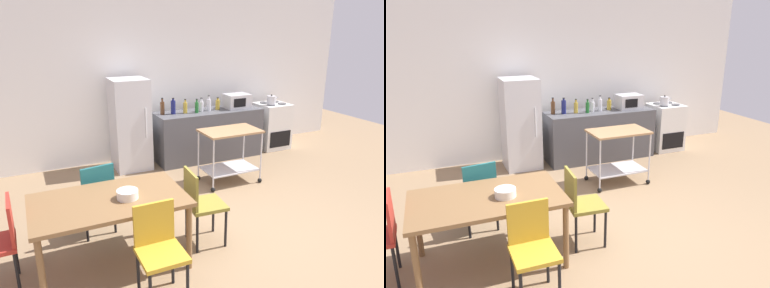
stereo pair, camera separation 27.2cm
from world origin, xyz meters
The scene contains 20 objects.
ground_plane centered at (0.00, 0.00, 0.00)m, with size 12.00×12.00×0.00m, color #8C7051.
back_wall centered at (0.00, 3.20, 1.45)m, with size 8.40×0.12×2.90m, color white.
kitchen_counter centered at (0.90, 2.60, 0.45)m, with size 2.00×0.64×0.90m, color #4C4C51.
dining_table centered at (-1.51, 0.09, 0.67)m, with size 1.50×0.90×0.75m.
chair_teal centered at (-1.53, 0.77, 0.52)m, with size 0.46×0.46×0.89m.
chair_olive centered at (-0.52, 0.06, 0.52)m, with size 0.43×0.43×0.89m.
chair_mustard centered at (-1.24, -0.56, 0.52)m, with size 0.40×0.40×0.89m.
stove_oven centered at (2.35, 2.62, 0.45)m, with size 0.60×0.61×0.92m.
refrigerator centered at (-0.55, 2.70, 0.78)m, with size 0.60×0.63×1.55m.
kitchen_cart centered at (0.67, 1.45, 0.57)m, with size 0.91×0.57×0.85m.
bottle_wine centered at (0.03, 2.67, 1.02)m, with size 0.07×0.07×0.29m.
bottle_hot_sauce centered at (0.21, 2.62, 1.02)m, with size 0.08×0.08×0.28m.
bottle_olive_oil centered at (0.43, 2.60, 1.00)m, with size 0.07×0.07×0.25m.
bottle_vinegar centered at (0.63, 2.54, 1.00)m, with size 0.07×0.07×0.25m.
bottle_soy_sauce centered at (0.76, 2.61, 1.00)m, with size 0.08×0.08×0.24m.
bottle_sparkling_water centered at (0.91, 2.61, 1.01)m, with size 0.08×0.08×0.28m.
bottle_soda centered at (1.09, 2.61, 1.00)m, with size 0.08×0.08×0.23m.
microwave centered at (1.49, 2.59, 1.03)m, with size 0.46×0.35×0.26m.
fruit_bowl centered at (-1.34, 0.02, 0.79)m, with size 0.21×0.21×0.09m, color white.
kettle centered at (2.23, 2.52, 1.00)m, with size 0.24×0.17×0.19m.
Camera 2 is at (-1.92, -3.35, 2.37)m, focal length 34.55 mm.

